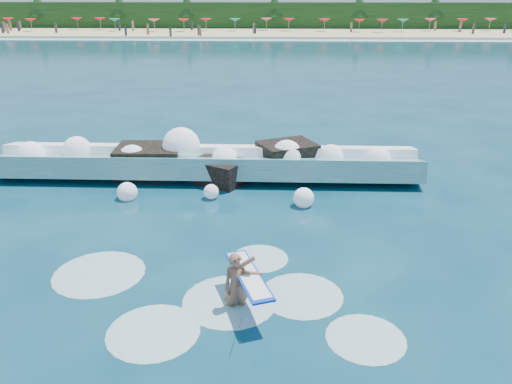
# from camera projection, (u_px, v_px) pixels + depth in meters

# --- Properties ---
(ground) EXTENTS (200.00, 200.00, 0.00)m
(ground) POSITION_uv_depth(u_px,v_px,m) (202.00, 255.00, 14.44)
(ground) COLOR #083142
(ground) RESTS_ON ground
(beach) EXTENTS (140.00, 20.00, 0.40)m
(beach) POSITION_uv_depth(u_px,v_px,m) (264.00, 33.00, 86.59)
(beach) COLOR tan
(beach) RESTS_ON ground
(wet_band) EXTENTS (140.00, 5.00, 0.08)m
(wet_band) POSITION_uv_depth(u_px,v_px,m) (262.00, 40.00, 76.46)
(wet_band) COLOR silver
(wet_band) RESTS_ON ground
(treeline) EXTENTS (140.00, 4.00, 5.00)m
(treeline) POSITION_uv_depth(u_px,v_px,m) (265.00, 16.00, 94.98)
(treeline) COLOR black
(treeline) RESTS_ON ground
(breaking_wave) EXTENTS (17.07, 2.70, 1.47)m
(breaking_wave) POSITION_uv_depth(u_px,v_px,m) (207.00, 164.00, 20.47)
(breaking_wave) COLOR teal
(breaking_wave) RESTS_ON ground
(rock_cluster) EXTENTS (8.41, 3.60, 1.52)m
(rock_cluster) POSITION_uv_depth(u_px,v_px,m) (213.00, 164.00, 20.53)
(rock_cluster) COLOR black
(rock_cluster) RESTS_ON ground
(surfer_with_board) EXTENTS (1.32, 2.91, 1.73)m
(surfer_with_board) POSITION_uv_depth(u_px,v_px,m) (239.00, 284.00, 11.87)
(surfer_with_board) COLOR brown
(surfer_with_board) RESTS_ON ground
(wave_spray) EXTENTS (15.06, 4.29, 2.11)m
(wave_spray) POSITION_uv_depth(u_px,v_px,m) (194.00, 156.00, 20.14)
(wave_spray) COLOR white
(wave_spray) RESTS_ON ground
(surf_foam) EXTENTS (8.94, 5.31, 0.13)m
(surf_foam) POSITION_uv_depth(u_px,v_px,m) (207.00, 296.00, 12.52)
(surf_foam) COLOR silver
(surf_foam) RESTS_ON ground
(beach_umbrellas) EXTENTS (109.84, 6.55, 0.50)m
(beach_umbrellas) POSITION_uv_depth(u_px,v_px,m) (264.00, 20.00, 87.52)
(beach_umbrellas) COLOR #D13D59
(beach_umbrellas) RESTS_ON ground
(beachgoers) EXTENTS (104.99, 13.18, 1.92)m
(beachgoers) POSITION_uv_depth(u_px,v_px,m) (261.00, 30.00, 81.57)
(beachgoers) COLOR #3F332D
(beachgoers) RESTS_ON ground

